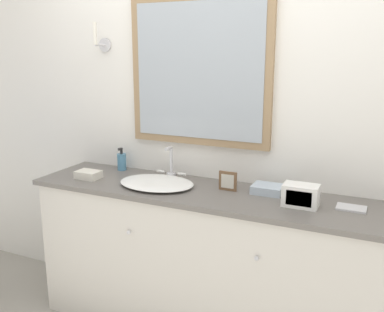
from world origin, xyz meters
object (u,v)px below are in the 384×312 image
object	(u,v)px
appliance_box	(301,195)
picture_frame	(228,181)
soap_bottle	(122,161)
sink_basin	(157,182)

from	to	relation	value
appliance_box	picture_frame	xyz separation A→B (m)	(-0.43, 0.08, -0.00)
soap_bottle	picture_frame	world-z (taller)	soap_bottle
sink_basin	soap_bottle	distance (m)	0.44
sink_basin	picture_frame	bearing A→B (deg)	11.27
picture_frame	sink_basin	bearing A→B (deg)	-168.73
sink_basin	picture_frame	size ratio (longest dim) A/B	4.11
appliance_box	picture_frame	distance (m)	0.44
soap_bottle	picture_frame	xyz separation A→B (m)	(0.81, -0.12, -0.00)
sink_basin	appliance_box	world-z (taller)	sink_basin
sink_basin	appliance_box	size ratio (longest dim) A/B	2.57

